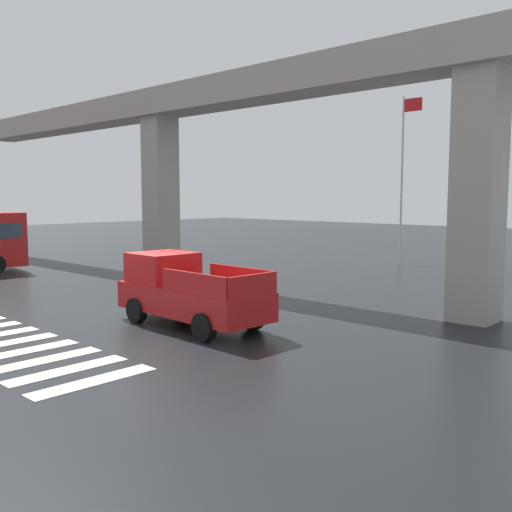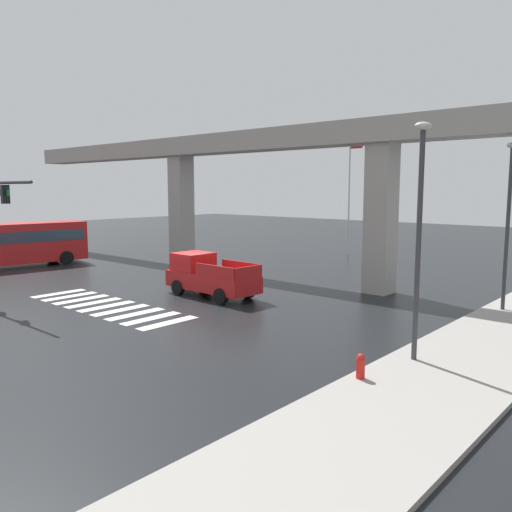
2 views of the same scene
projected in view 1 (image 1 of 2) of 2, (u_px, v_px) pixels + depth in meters
ground_plane at (149, 317)px, 18.17m from camera, size 120.00×120.00×0.00m
crosswalk_stripes at (3, 344)px, 14.82m from camera, size 9.35×2.80×0.01m
elevated_overpass at (282, 104)px, 22.07m from camera, size 51.27×1.82×8.79m
pickup_truck at (186, 292)px, 16.98m from camera, size 5.15×2.20×2.08m
flagpole at (404, 167)px, 31.96m from camera, size 1.16×0.12×9.30m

